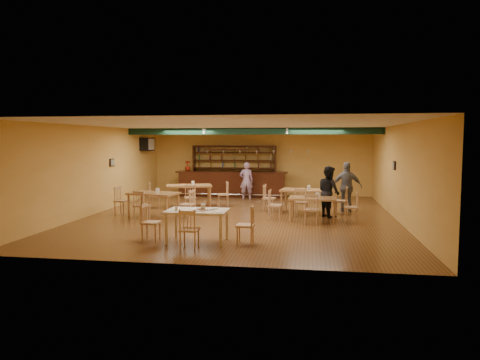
% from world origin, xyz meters
% --- Properties ---
extents(floor, '(12.00, 12.00, 0.00)m').
position_xyz_m(floor, '(0.00, 0.00, 0.00)').
color(floor, brown).
rests_on(floor, ground).
extents(ceiling_beam, '(10.00, 0.30, 0.25)m').
position_xyz_m(ceiling_beam, '(0.00, 2.80, 2.87)').
color(ceiling_beam, black).
rests_on(ceiling_beam, ceiling).
extents(track_rail_left, '(0.05, 2.50, 0.05)m').
position_xyz_m(track_rail_left, '(-1.80, 3.40, 2.94)').
color(track_rail_left, silver).
rests_on(track_rail_left, ceiling).
extents(track_rail_right, '(0.05, 2.50, 0.05)m').
position_xyz_m(track_rail_right, '(1.40, 3.40, 2.94)').
color(track_rail_right, silver).
rests_on(track_rail_right, ceiling).
extents(ac_unit, '(0.34, 0.70, 0.48)m').
position_xyz_m(ac_unit, '(-4.80, 4.20, 2.35)').
color(ac_unit, silver).
rests_on(ac_unit, wall_left).
extents(picture_left, '(0.04, 0.34, 0.28)m').
position_xyz_m(picture_left, '(-4.97, 1.00, 1.70)').
color(picture_left, black).
rests_on(picture_left, wall_left).
extents(picture_right, '(0.04, 0.34, 0.28)m').
position_xyz_m(picture_right, '(4.97, 0.50, 1.70)').
color(picture_right, black).
rests_on(picture_right, wall_right).
extents(bar_counter, '(5.00, 0.85, 1.13)m').
position_xyz_m(bar_counter, '(-1.20, 5.15, 0.56)').
color(bar_counter, '#33130A').
rests_on(bar_counter, ground).
extents(back_bar_hutch, '(3.87, 0.40, 2.28)m').
position_xyz_m(back_bar_hutch, '(-1.20, 5.78, 1.14)').
color(back_bar_hutch, '#33130A').
rests_on(back_bar_hutch, ground).
extents(poinsettia, '(0.34, 0.34, 0.47)m').
position_xyz_m(poinsettia, '(-3.25, 5.15, 1.36)').
color(poinsettia, '#AC270F').
rests_on(poinsettia, bar_counter).
extents(dining_table_a, '(1.91, 1.48, 0.84)m').
position_xyz_m(dining_table_a, '(-2.24, 1.70, 0.42)').
color(dining_table_a, olive).
rests_on(dining_table_a, ground).
extents(dining_table_b, '(1.73, 1.17, 0.81)m').
position_xyz_m(dining_table_b, '(2.09, 1.06, 0.40)').
color(dining_table_b, olive).
rests_on(dining_table_b, ground).
extents(dining_table_c, '(1.73, 1.23, 0.79)m').
position_xyz_m(dining_table_c, '(-2.84, -0.50, 0.39)').
color(dining_table_c, olive).
rests_on(dining_table_c, ground).
extents(dining_table_d, '(1.51, 0.96, 0.73)m').
position_xyz_m(dining_table_d, '(2.37, -0.51, 0.37)').
color(dining_table_d, olive).
rests_on(dining_table_d, ground).
extents(near_table, '(1.50, 0.96, 0.80)m').
position_xyz_m(near_table, '(-0.45, -4.00, 0.40)').
color(near_table, tan).
rests_on(near_table, ground).
extents(pizza_tray, '(0.42, 0.42, 0.01)m').
position_xyz_m(pizza_tray, '(-0.35, -4.00, 0.81)').
color(pizza_tray, silver).
rests_on(pizza_tray, near_table).
extents(parmesan_shaker, '(0.07, 0.07, 0.11)m').
position_xyz_m(parmesan_shaker, '(-0.94, -4.16, 0.86)').
color(parmesan_shaker, '#EAE5C6').
rests_on(parmesan_shaker, near_table).
extents(napkin_stack, '(0.24, 0.22, 0.03)m').
position_xyz_m(napkin_stack, '(-0.08, -3.78, 0.82)').
color(napkin_stack, white).
rests_on(napkin_stack, near_table).
extents(pizza_server, '(0.33, 0.18, 0.00)m').
position_xyz_m(pizza_server, '(-0.19, -3.94, 0.82)').
color(pizza_server, silver).
rests_on(pizza_server, pizza_tray).
extents(side_plate, '(0.22, 0.22, 0.01)m').
position_xyz_m(side_plate, '(0.13, -4.21, 0.81)').
color(side_plate, white).
rests_on(side_plate, near_table).
extents(patron_bar, '(0.64, 0.47, 1.59)m').
position_xyz_m(patron_bar, '(-0.42, 4.33, 0.80)').
color(patron_bar, '#9354B7').
rests_on(patron_bar, ground).
extents(patron_right_a, '(0.95, 1.02, 1.68)m').
position_xyz_m(patron_right_a, '(2.89, 0.26, 0.84)').
color(patron_right_a, black).
rests_on(patron_right_a, ground).
extents(patron_right_b, '(1.06, 0.50, 1.76)m').
position_xyz_m(patron_right_b, '(3.57, 1.49, 0.88)').
color(patron_right_b, slate).
rests_on(patron_right_b, ground).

